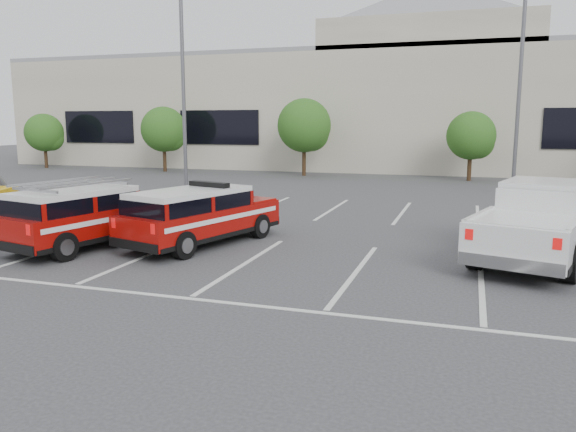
% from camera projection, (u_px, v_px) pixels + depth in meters
% --- Properties ---
extents(ground, '(120.00, 120.00, 0.00)m').
position_uv_depth(ground, '(245.00, 264.00, 13.52)').
color(ground, '#343436').
rests_on(ground, ground).
extents(stall_markings, '(23.00, 15.00, 0.01)m').
position_uv_depth(stall_markings, '(299.00, 230.00, 17.74)').
color(stall_markings, silver).
rests_on(stall_markings, ground).
extents(convention_building, '(60.00, 16.99, 13.20)m').
position_uv_depth(convention_building, '(406.00, 104.00, 42.56)').
color(convention_building, beige).
rests_on(convention_building, ground).
extents(tree_far_left, '(2.77, 2.77, 3.99)m').
position_uv_depth(tree_far_left, '(46.00, 134.00, 41.38)').
color(tree_far_left, '#3F2B19').
rests_on(tree_far_left, ground).
extents(tree_left, '(3.07, 3.07, 4.42)m').
position_uv_depth(tree_left, '(165.00, 131.00, 38.28)').
color(tree_left, '#3F2B19').
rests_on(tree_left, ground).
extents(tree_mid_left, '(3.37, 3.37, 4.85)m').
position_uv_depth(tree_mid_left, '(306.00, 127.00, 35.19)').
color(tree_mid_left, '#3F2B19').
rests_on(tree_mid_left, ground).
extents(tree_mid_right, '(2.77, 2.77, 3.99)m').
position_uv_depth(tree_mid_right, '(473.00, 137.00, 32.23)').
color(tree_mid_right, '#3F2B19').
rests_on(tree_mid_right, ground).
extents(light_pole_left, '(0.90, 0.60, 10.24)m').
position_uv_depth(light_pole_left, '(183.00, 83.00, 26.35)').
color(light_pole_left, '#59595E').
rests_on(light_pole_left, ground).
extents(light_pole_mid, '(0.90, 0.60, 10.24)m').
position_uv_depth(light_pole_mid, '(520.00, 82.00, 25.53)').
color(light_pole_mid, '#59595E').
rests_on(light_pole_mid, ground).
extents(fire_chief_suv, '(3.09, 5.19, 1.72)m').
position_uv_depth(fire_chief_suv, '(200.00, 220.00, 15.53)').
color(fire_chief_suv, '#8B0A06').
rests_on(fire_chief_suv, ground).
extents(white_pickup, '(3.75, 6.55, 1.90)m').
position_uv_depth(white_pickup, '(540.00, 228.00, 14.05)').
color(white_pickup, silver).
rests_on(white_pickup, ground).
extents(ladder_suv, '(2.79, 4.93, 1.83)m').
position_uv_depth(ladder_suv, '(86.00, 220.00, 15.25)').
color(ladder_suv, '#8B0A06').
rests_on(ladder_suv, ground).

